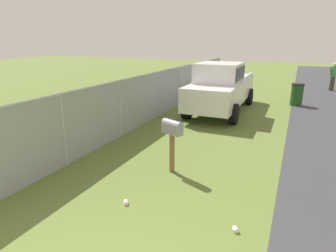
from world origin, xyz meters
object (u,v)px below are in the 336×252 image
Objects in this scene: trash_bin at (297,94)px; pedestrian at (333,75)px; mailbox at (172,131)px; pickup_truck at (221,86)px.

trash_bin is 5.59m from pedestrian.
trash_bin is at bearing 6.12° from mailbox.
trash_bin is (2.70, -2.94, -0.59)m from pickup_truck.
trash_bin is 0.62× the size of pedestrian.
mailbox is at bearing 3.63° from pickup_truck.
mailbox is at bearing -41.16° from pedestrian.
pickup_truck is (6.15, 0.43, 0.10)m from mailbox.
mailbox is 9.21m from trash_bin.
mailbox is 14.77m from pedestrian.
mailbox is 1.22× the size of trash_bin.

